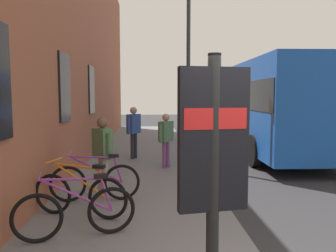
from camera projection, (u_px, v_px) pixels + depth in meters
The scene contains 12 objects.
ground at pixel (245, 180), 8.71m from camera, with size 60.00×60.00×0.00m, color #2D2D30.
sidewalk_pavement at pixel (142, 163), 10.56m from camera, with size 24.00×3.50×0.12m, color slate.
station_facade at pixel (81, 40), 11.08m from camera, with size 22.00×0.65×8.12m.
bicycle_under_window at pixel (76, 212), 4.83m from camera, with size 0.63×1.72×0.97m.
bicycle_end_of_row at pixel (80, 195), 5.69m from camera, with size 0.67×1.71×0.97m.
bicycle_beside_lamp at pixel (96, 182), 6.55m from camera, with size 0.48×1.77×0.97m.
transit_info_sign at pixel (213, 160), 2.53m from camera, with size 0.18×0.56×2.40m.
city_bus at pixel (260, 103), 13.50m from camera, with size 10.55×2.80×3.35m.
pedestrian_near_bus at pixel (103, 148), 6.89m from camera, with size 0.51×0.48×1.63m.
pedestrian_by_facade at pixel (134, 127), 10.94m from camera, with size 0.57×0.47×1.71m.
pedestrian_crossing_street at pixel (166, 135), 9.54m from camera, with size 0.49×0.46×1.57m.
street_lamp at pixel (188, 54), 10.16m from camera, with size 0.28×0.28×5.75m.
Camera 1 is at (-2.43, 1.44, 2.21)m, focal length 35.43 mm.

